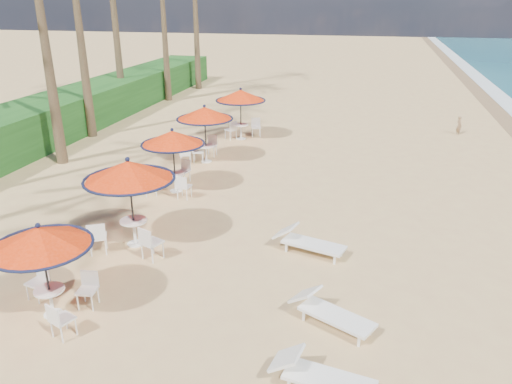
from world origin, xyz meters
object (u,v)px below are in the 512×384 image
station_2 (173,146)px  station_4 (241,100)px  station_3 (204,120)px  lounger_far (307,241)px  lounger_near (319,374)px  lounger_mid (329,311)px  station_1 (128,180)px  station_0 (44,249)px

station_2 → station_4: 7.05m
station_2 → station_3: 3.37m
station_4 → lounger_far: station_4 is taller
station_3 → lounger_near: size_ratio=1.25×
station_4 → lounger_far: size_ratio=1.21×
station_4 → lounger_mid: bearing=-68.0°
station_1 → lounger_near: bearing=-37.1°
station_0 → station_1: 3.28m
lounger_far → station_1: bearing=-155.2°
lounger_near → station_3: bearing=127.4°
station_0 → lounger_mid: station_0 is taller
station_2 → lounger_far: 6.13m
station_2 → lounger_near: (5.87, -8.12, -1.33)m
station_0 → lounger_mid: (5.65, 1.01, -1.25)m
lounger_mid → lounger_far: lounger_far is taller
station_0 → lounger_mid: bearing=10.1°
lounger_near → lounger_mid: bearing=100.5°
station_0 → lounger_mid: size_ratio=1.13×
station_3 → station_1: bearing=-86.1°
station_0 → lounger_far: 6.34m
station_3 → lounger_near: (5.93, -11.48, -1.41)m
station_0 → station_3: (-0.26, 10.62, 0.15)m
station_0 → lounger_near: (5.67, -0.86, -1.26)m
station_3 → station_4: station_4 is taller
station_2 → station_0: bearing=-88.4°
station_1 → station_3: size_ratio=1.06×
station_2 → station_3: (-0.06, 3.37, 0.08)m
station_1 → lounger_near: station_1 is taller
station_0 → station_1: size_ratio=0.86×
station_4 → lounger_far: bearing=-66.4°
lounger_near → station_2: bearing=136.0°
lounger_mid → station_2: bearing=159.9°
station_0 → station_4: size_ratio=0.89×
lounger_near → station_1: bearing=152.9°
station_2 → lounger_mid: 8.66m
station_3 → lounger_far: size_ratio=1.17×
station_0 → station_3: bearing=91.4°
station_1 → station_3: (-0.50, 7.36, -0.18)m
station_2 → station_1: bearing=-83.8°
lounger_near → lounger_far: size_ratio=0.94×
station_0 → station_4: bearing=88.9°
station_0 → station_1: station_1 is taller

